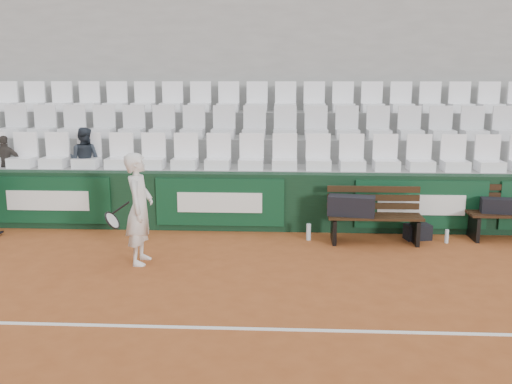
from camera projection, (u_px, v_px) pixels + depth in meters
The scene contains 19 objects.
ground at pixel (198, 328), 6.10m from camera, with size 80.00×80.00×0.00m, color #9F4E24.
court_baseline at pixel (198, 328), 6.10m from camera, with size 18.00×0.06×0.01m, color white.
back_barrier at pixel (236, 201), 9.90m from camera, with size 18.00×0.34×1.00m.
grandstand_tier_front at pixel (236, 194), 10.52m from camera, with size 18.00×0.95×1.00m, color gray.
grandstand_tier_mid at pixel (240, 173), 11.41m from camera, with size 18.00×0.95×1.45m, color gray.
grandstand_tier_back at pixel (243, 156), 12.29m from camera, with size 18.00×0.95×1.90m, color gray.
grandstand_rear_wall at pixel (245, 96), 12.65m from camera, with size 18.00×0.30×4.40m, color #989896.
seat_row_front at pixel (234, 151), 10.19m from camera, with size 11.90×0.44×0.63m, color white.
seat_row_mid at pixel (239, 122), 11.03m from camera, with size 11.90×0.44×0.63m, color silver.
seat_row_back at pixel (242, 97), 11.86m from camera, with size 11.90×0.44×0.63m, color white.
bench_left at pixel (374, 229), 9.18m from camera, with size 1.50×0.56×0.45m, color #301D0E.
sports_bag_left at pixel (351, 206), 9.10m from camera, with size 0.74×0.32×0.32m, color black.
sports_bag_right at pixel (498, 206), 9.27m from camera, with size 0.52×0.24×0.24m, color black.
sports_bag_ground at pixel (418, 232), 9.37m from camera, with size 0.41×0.25×0.25m, color black.
water_bottle_near at pixel (309, 232), 9.32m from camera, with size 0.08×0.08×0.27m, color silver.
water_bottle_far at pixel (447, 236), 9.16m from camera, with size 0.06×0.06×0.22m, color silver.
tennis_player at pixel (139, 209), 8.07m from camera, with size 0.69×0.58×1.60m.
spectator_b at pixel (4, 139), 10.42m from camera, with size 0.60×0.25×1.02m, color #342F2A.
spectator_c at pixel (83, 135), 10.33m from camera, with size 0.57×0.45×1.18m, color #212832.
Camera 1 is at (0.93, -5.64, 2.66)m, focal length 40.00 mm.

